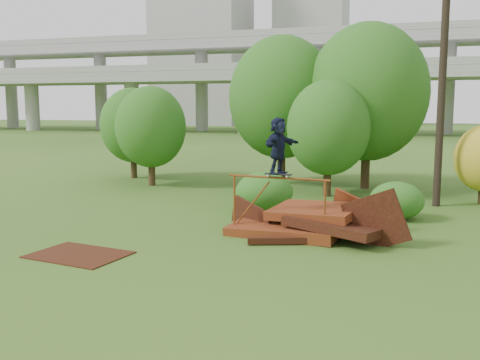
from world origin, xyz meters
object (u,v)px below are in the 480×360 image
(scrap_pile, at_px, (309,223))
(utility_pole, at_px, (443,70))
(skater, at_px, (278,146))
(flat_plate, at_px, (79,255))

(scrap_pile, distance_m, utility_pole, 8.70)
(skater, relative_size, flat_plate, 0.68)
(scrap_pile, xyz_separation_m, utility_pole, (3.82, 6.21, 4.75))
(scrap_pile, distance_m, skater, 2.47)
(flat_plate, bearing_deg, skater, 37.12)
(scrap_pile, height_order, skater, skater)
(scrap_pile, relative_size, flat_plate, 2.36)
(scrap_pile, bearing_deg, flat_plate, -144.20)
(flat_plate, height_order, utility_pole, utility_pole)
(scrap_pile, xyz_separation_m, flat_plate, (-5.27, -3.80, -0.38))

